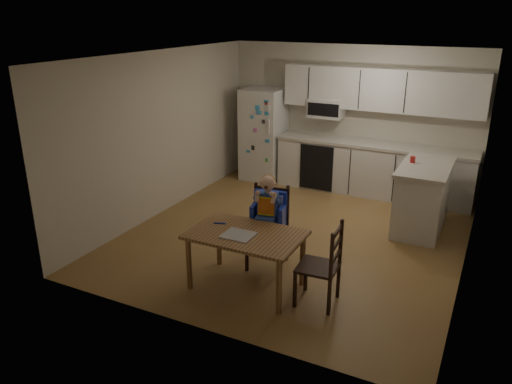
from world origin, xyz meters
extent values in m
cube|color=olive|center=(0.00, 0.00, -0.01)|extent=(4.50, 5.00, 0.01)
cube|color=beige|center=(0.00, 2.50, 1.25)|extent=(4.50, 0.02, 2.50)
cube|color=beige|center=(-2.25, 0.00, 1.25)|extent=(0.02, 5.00, 2.50)
cube|color=beige|center=(2.25, 0.00, 1.25)|extent=(0.02, 5.00, 2.50)
cube|color=white|center=(0.00, 0.00, 2.50)|extent=(4.50, 5.00, 0.01)
cube|color=silver|center=(-1.55, 2.15, 0.85)|extent=(0.72, 0.70, 1.70)
cube|color=silver|center=(0.53, 2.20, 0.43)|extent=(3.34, 0.60, 0.86)
cube|color=beige|center=(0.53, 2.19, 0.89)|extent=(3.37, 0.62, 0.05)
cube|color=black|center=(-0.39, 1.89, 0.43)|extent=(0.60, 0.02, 0.80)
cube|color=silver|center=(0.53, 2.33, 1.80)|extent=(3.34, 0.34, 0.70)
cube|color=silver|center=(-0.39, 2.30, 1.42)|extent=(0.60, 0.38, 0.33)
cube|color=silver|center=(1.54, 1.05, 0.46)|extent=(0.62, 1.25, 0.92)
cube|color=beige|center=(1.54, 1.05, 0.94)|extent=(0.69, 1.31, 0.05)
cylinder|color=red|center=(1.34, 1.12, 1.01)|extent=(0.07, 0.07, 0.09)
cube|color=brown|center=(0.02, -1.56, 0.66)|extent=(1.27, 0.82, 0.04)
cylinder|color=brown|center=(-0.54, -1.90, 0.32)|extent=(0.06, 0.06, 0.64)
cylinder|color=brown|center=(-0.54, -1.23, 0.32)|extent=(0.06, 0.06, 0.64)
cylinder|color=brown|center=(0.59, -1.90, 0.32)|extent=(0.06, 0.06, 0.64)
cylinder|color=brown|center=(0.59, -1.23, 0.32)|extent=(0.06, 0.06, 0.64)
cube|color=#BBBBC1|center=(-0.02, -1.66, 0.69)|extent=(0.34, 0.30, 0.01)
cylinder|color=#2035BC|center=(-0.39, -1.47, 0.69)|extent=(0.12, 0.06, 0.02)
cube|color=black|center=(0.02, -0.99, 0.47)|extent=(0.53, 0.53, 0.03)
cube|color=black|center=(-0.14, -1.23, 0.23)|extent=(0.04, 0.04, 0.45)
cube|color=black|center=(-0.22, -0.83, 0.23)|extent=(0.04, 0.04, 0.45)
cube|color=black|center=(0.26, -1.16, 0.23)|extent=(0.04, 0.04, 0.45)
cube|color=black|center=(0.19, -0.76, 0.23)|extent=(0.04, 0.04, 0.45)
cube|color=black|center=(-0.01, -0.79, 0.75)|extent=(0.45, 0.12, 0.54)
cube|color=#2035BC|center=(0.02, -0.99, 0.54)|extent=(0.47, 0.43, 0.11)
cube|color=#2035BC|center=(0.00, -0.85, 0.77)|extent=(0.41, 0.14, 0.37)
cube|color=#5477ED|center=(0.03, -1.02, 0.60)|extent=(0.36, 0.33, 0.02)
cube|color=#1D3D96|center=(0.02, -0.98, 0.84)|extent=(0.26, 0.19, 0.28)
cube|color=#E8501B|center=(0.03, -1.05, 0.83)|extent=(0.20, 0.05, 0.21)
sphere|color=beige|center=(0.02, -0.99, 1.11)|extent=(0.21, 0.21, 0.18)
ellipsoid|color=olive|center=(0.02, -0.99, 1.13)|extent=(0.21, 0.20, 0.15)
cube|color=black|center=(0.87, -1.51, 0.43)|extent=(0.44, 0.44, 0.03)
cube|color=black|center=(0.67, -1.34, 0.21)|extent=(0.04, 0.04, 0.42)
cube|color=black|center=(1.05, -1.31, 0.21)|extent=(0.04, 0.04, 0.42)
cube|color=black|center=(0.69, -1.71, 0.21)|extent=(0.04, 0.04, 0.42)
cube|color=black|center=(1.07, -1.69, 0.21)|extent=(0.04, 0.04, 0.42)
cube|color=black|center=(1.06, -1.50, 0.70)|extent=(0.06, 0.42, 0.50)
camera|label=1|loc=(2.41, -6.08, 3.05)|focal=35.00mm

